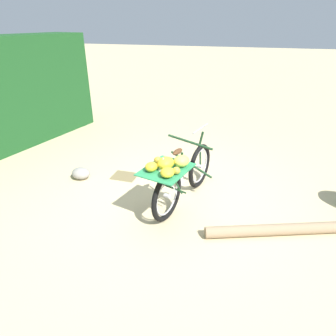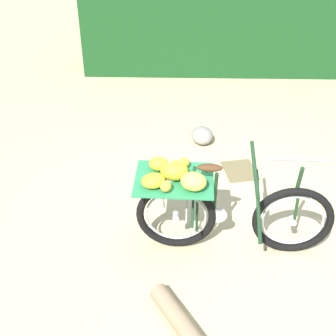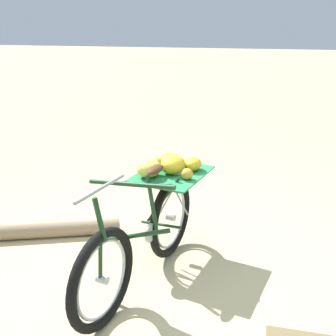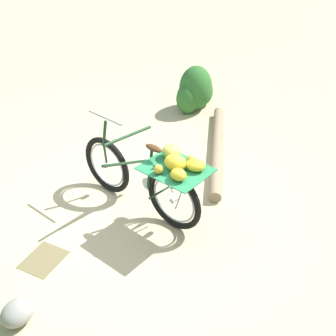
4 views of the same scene
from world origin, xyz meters
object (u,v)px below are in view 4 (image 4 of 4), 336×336
at_px(fallen_log, 217,149).
at_px(bicycle, 149,176).
at_px(shrub_cluster, 195,91).
at_px(path_stone, 17,312).

bearing_deg(fallen_log, bicycle, 171.72).
bearing_deg(fallen_log, shrub_cluster, 36.91).
distance_m(bicycle, shrub_cluster, 2.76).
xyz_separation_m(fallen_log, path_stone, (-3.43, 0.54, 0.03)).
bearing_deg(shrub_cluster, path_stone, -176.13).
height_order(bicycle, fallen_log, bicycle).
bearing_deg(path_stone, fallen_log, -8.91).
height_order(bicycle, shrub_cluster, bicycle).
bearing_deg(path_stone, shrub_cluster, 3.87).
relative_size(bicycle, fallen_log, 0.79).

